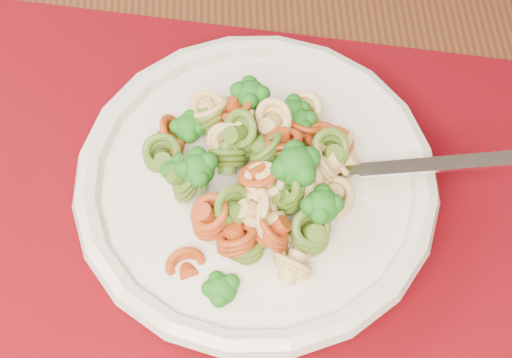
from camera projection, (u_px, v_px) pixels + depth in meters
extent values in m
cube|color=#522917|center=(270.00, 75.00, 0.63)|extent=(1.55, 1.10, 0.04)
cube|color=#62040A|center=(232.00, 228.00, 0.54)|extent=(0.60, 0.53, 0.00)
cylinder|color=beige|center=(256.00, 202.00, 0.54)|extent=(0.11, 0.11, 0.01)
cylinder|color=beige|center=(256.00, 189.00, 0.52)|extent=(0.24, 0.24, 0.03)
torus|color=beige|center=(256.00, 179.00, 0.51)|extent=(0.26, 0.26, 0.02)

